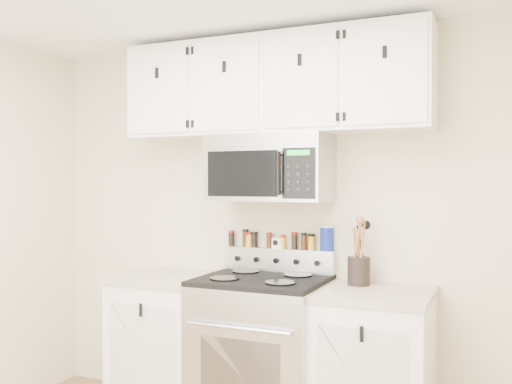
# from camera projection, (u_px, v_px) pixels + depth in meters

# --- Properties ---
(back_wall) EXTENTS (3.50, 0.01, 2.50)m
(back_wall) POSITION_uv_depth(u_px,v_px,m) (281.00, 225.00, 3.79)
(back_wall) COLOR beige
(back_wall) RESTS_ON floor
(range) EXTENTS (0.76, 0.65, 1.10)m
(range) POSITION_uv_depth(u_px,v_px,m) (262.00, 352.00, 3.51)
(range) COLOR #B7B7BA
(range) RESTS_ON floor
(base_cabinet_left) EXTENTS (0.64, 0.62, 0.92)m
(base_cabinet_left) POSITION_uv_depth(u_px,v_px,m) (169.00, 343.00, 3.81)
(base_cabinet_left) COLOR white
(base_cabinet_left) RESTS_ON floor
(base_cabinet_right) EXTENTS (0.64, 0.62, 0.92)m
(base_cabinet_right) POSITION_uv_depth(u_px,v_px,m) (374.00, 370.00, 3.26)
(base_cabinet_right) COLOR white
(base_cabinet_right) RESTS_ON floor
(microwave) EXTENTS (0.76, 0.44, 0.42)m
(microwave) POSITION_uv_depth(u_px,v_px,m) (270.00, 168.00, 3.61)
(microwave) COLOR #9E9EA3
(microwave) RESTS_ON back_wall
(upper_cabinets) EXTENTS (2.00, 0.35, 0.62)m
(upper_cabinets) POSITION_uv_depth(u_px,v_px,m) (272.00, 86.00, 3.62)
(upper_cabinets) COLOR white
(upper_cabinets) RESTS_ON back_wall
(utensil_crock) EXTENTS (0.13, 0.13, 0.39)m
(utensil_crock) POSITION_uv_depth(u_px,v_px,m) (359.00, 269.00, 3.42)
(utensil_crock) COLOR black
(utensil_crock) RESTS_ON base_cabinet_right
(kitchen_timer) EXTENTS (0.07, 0.06, 0.07)m
(kitchen_timer) POSITION_uv_depth(u_px,v_px,m) (277.00, 243.00, 3.77)
(kitchen_timer) COLOR white
(kitchen_timer) RESTS_ON range
(salt_canister) EXTENTS (0.09, 0.09, 0.16)m
(salt_canister) POSITION_uv_depth(u_px,v_px,m) (327.00, 238.00, 3.63)
(salt_canister) COLOR navy
(salt_canister) RESTS_ON range
(spice_jar_0) EXTENTS (0.04, 0.04, 0.11)m
(spice_jar_0) POSITION_uv_depth(u_px,v_px,m) (231.00, 238.00, 3.90)
(spice_jar_0) COLOR black
(spice_jar_0) RESTS_ON range
(spice_jar_1) EXTENTS (0.04, 0.04, 0.12)m
(spice_jar_1) POSITION_uv_depth(u_px,v_px,m) (245.00, 238.00, 3.86)
(spice_jar_1) COLOR #3E200E
(spice_jar_1) RESTS_ON range
(spice_jar_2) EXTENTS (0.04, 0.04, 0.09)m
(spice_jar_2) POSITION_uv_depth(u_px,v_px,m) (248.00, 240.00, 3.85)
(spice_jar_2) COLOR gold
(spice_jar_2) RESTS_ON range
(spice_jar_3) EXTENTS (0.04, 0.04, 0.10)m
(spice_jar_3) POSITION_uv_depth(u_px,v_px,m) (249.00, 239.00, 3.85)
(spice_jar_3) COLOR yellow
(spice_jar_3) RESTS_ON range
(spice_jar_4) EXTENTS (0.04, 0.04, 0.10)m
(spice_jar_4) POSITION_uv_depth(u_px,v_px,m) (254.00, 239.00, 3.83)
(spice_jar_4) COLOR black
(spice_jar_4) RESTS_ON range
(spice_jar_5) EXTENTS (0.04, 0.04, 0.10)m
(spice_jar_5) POSITION_uv_depth(u_px,v_px,m) (269.00, 240.00, 3.79)
(spice_jar_5) COLOR #3B230E
(spice_jar_5) RESTS_ON range
(spice_jar_6) EXTENTS (0.04, 0.04, 0.09)m
(spice_jar_6) POSITION_uv_depth(u_px,v_px,m) (282.00, 242.00, 3.75)
(spice_jar_6) COLOR yellow
(spice_jar_6) RESTS_ON range
(spice_jar_7) EXTENTS (0.04, 0.04, 0.11)m
(spice_jar_7) POSITION_uv_depth(u_px,v_px,m) (294.00, 240.00, 3.72)
(spice_jar_7) COLOR black
(spice_jar_7) RESTS_ON range
(spice_jar_8) EXTENTS (0.04, 0.04, 0.11)m
(spice_jar_8) POSITION_uv_depth(u_px,v_px,m) (304.00, 241.00, 3.69)
(spice_jar_8) COLOR #3A1E0E
(spice_jar_8) RESTS_ON range
(spice_jar_9) EXTENTS (0.04, 0.04, 0.10)m
(spice_jar_9) POSITION_uv_depth(u_px,v_px,m) (311.00, 242.00, 3.67)
(spice_jar_9) COLOR orange
(spice_jar_9) RESTS_ON range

